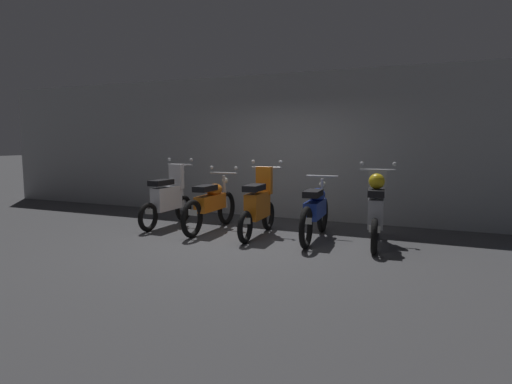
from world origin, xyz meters
TOP-DOWN VIEW (x-y plane):
  - ground_plane at (0.00, 0.00)m, footprint 80.00×80.00m
  - back_wall at (0.00, 2.55)m, footprint 16.00×0.30m
  - motorbike_slot_0 at (-1.95, 0.71)m, footprint 0.59×1.68m
  - motorbike_slot_1 at (-0.98, 0.66)m, footprint 0.59×1.95m
  - motorbike_slot_2 at (-0.00, 0.57)m, footprint 0.59×1.68m
  - motorbike_slot_3 at (0.98, 0.69)m, footprint 0.56×1.95m
  - motorbike_slot_4 at (1.95, 0.69)m, footprint 0.59×1.68m

SIDE VIEW (x-z plane):
  - ground_plane at x=0.00m, z-range 0.00..0.00m
  - motorbike_slot_3 at x=0.98m, z-range -0.03..1.01m
  - motorbike_slot_1 at x=-0.98m, z-range -0.08..1.07m
  - motorbike_slot_0 at x=-1.95m, z-range -0.12..1.17m
  - motorbike_slot_2 at x=0.00m, z-range -0.12..1.17m
  - motorbike_slot_4 at x=1.95m, z-range -0.08..1.21m
  - back_wall at x=0.00m, z-range 0.00..3.02m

